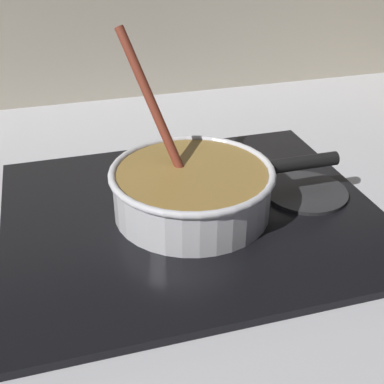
# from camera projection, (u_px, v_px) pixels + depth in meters

# --- Properties ---
(ground) EXTENTS (2.40, 1.60, 0.04)m
(ground) POSITION_uv_depth(u_px,v_px,m) (273.00, 325.00, 0.62)
(ground) COLOR #B7B7BC
(hob_plate) EXTENTS (0.56, 0.48, 0.01)m
(hob_plate) POSITION_uv_depth(u_px,v_px,m) (192.00, 215.00, 0.79)
(hob_plate) COLOR black
(hob_plate) RESTS_ON ground
(burner_ring) EXTENTS (0.20, 0.20, 0.01)m
(burner_ring) POSITION_uv_depth(u_px,v_px,m) (192.00, 209.00, 0.78)
(burner_ring) COLOR #592D0C
(burner_ring) RESTS_ON hob_plate
(spare_burner) EXTENTS (0.13, 0.13, 0.01)m
(spare_burner) POSITION_uv_depth(u_px,v_px,m) (305.00, 192.00, 0.83)
(spare_burner) COLOR #262628
(spare_burner) RESTS_ON hob_plate
(cooking_pan) EXTENTS (0.36, 0.25, 0.26)m
(cooking_pan) POSITION_uv_depth(u_px,v_px,m) (193.00, 188.00, 0.77)
(cooking_pan) COLOR silver
(cooking_pan) RESTS_ON hob_plate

